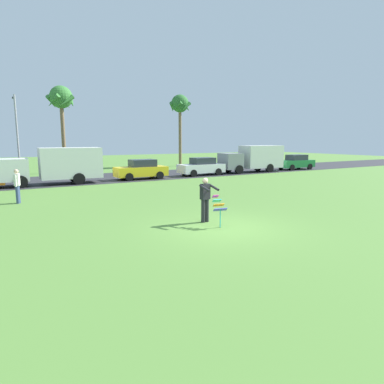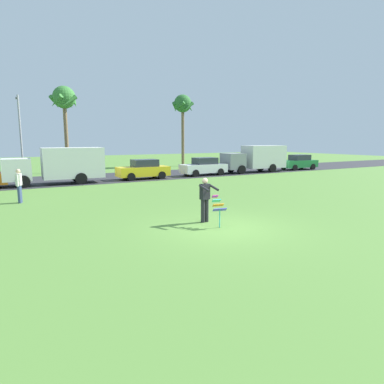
% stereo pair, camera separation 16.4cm
% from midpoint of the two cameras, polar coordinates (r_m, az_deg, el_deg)
% --- Properties ---
extents(ground_plane, '(120.00, 120.00, 0.00)m').
position_cam_midpoint_polar(ground_plane, '(12.25, 4.88, -6.11)').
color(ground_plane, '#568438').
extents(road_strip, '(120.00, 8.00, 0.01)m').
position_cam_midpoint_polar(road_strip, '(28.89, -16.46, 2.25)').
color(road_strip, '#2D2D33').
rests_on(road_strip, ground).
extents(person_kite_flyer, '(0.59, 0.69, 1.73)m').
position_cam_midpoint_polar(person_kite_flyer, '(12.83, 1.94, -1.05)').
color(person_kite_flyer, '#26262B').
rests_on(person_kite_flyer, ground).
extents(kite_held, '(0.53, 0.69, 1.14)m').
position_cam_midpoint_polar(kite_held, '(12.25, 4.20, -2.42)').
color(kite_held, '#D83399').
rests_on(kite_held, ground).
extents(parked_truck_white_box, '(6.74, 2.22, 2.62)m').
position_cam_midpoint_polar(parked_truck_white_box, '(25.82, -22.04, 4.35)').
color(parked_truck_white_box, silver).
rests_on(parked_truck_white_box, ground).
extents(parked_car_yellow, '(4.21, 1.86, 1.60)m').
position_cam_midpoint_polar(parked_car_yellow, '(27.50, -8.84, 3.80)').
color(parked_car_yellow, yellow).
rests_on(parked_car_yellow, ground).
extents(parked_car_white, '(4.20, 1.84, 1.60)m').
position_cam_midpoint_polar(parked_car_white, '(30.10, 1.50, 4.33)').
color(parked_car_white, white).
rests_on(parked_car_white, ground).
extents(parked_truck_grey_van, '(6.77, 2.29, 2.62)m').
position_cam_midpoint_polar(parked_truck_grey_van, '(33.73, 10.51, 5.76)').
color(parked_truck_grey_van, gray).
rests_on(parked_truck_grey_van, ground).
extents(parked_car_green, '(4.26, 1.95, 1.60)m').
position_cam_midpoint_polar(parked_car_green, '(37.83, 17.22, 4.87)').
color(parked_car_green, '#1E7238').
rests_on(parked_car_green, ground).
extents(palm_tree_right_near, '(2.58, 2.71, 8.21)m').
position_cam_midpoint_polar(palm_tree_right_near, '(34.77, -21.62, 14.32)').
color(palm_tree_right_near, brown).
rests_on(palm_tree_right_near, ground).
extents(palm_tree_centre_far, '(2.58, 2.71, 8.55)m').
position_cam_midpoint_polar(palm_tree_centre_far, '(41.23, -2.20, 14.40)').
color(palm_tree_centre_far, brown).
rests_on(palm_tree_centre_far, ground).
extents(streetlight_pole, '(0.24, 1.65, 7.00)m').
position_cam_midpoint_polar(streetlight_pole, '(33.08, -27.93, 9.32)').
color(streetlight_pole, '#9E9EA3').
rests_on(streetlight_pole, ground).
extents(person_walker_near, '(0.32, 0.55, 1.73)m').
position_cam_midpoint_polar(person_walker_near, '(18.90, -27.98, 1.07)').
color(person_walker_near, '#384772').
rests_on(person_walker_near, ground).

